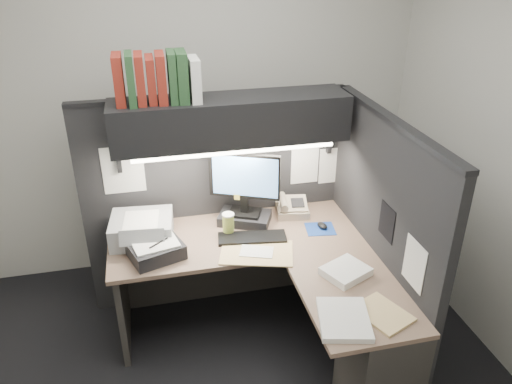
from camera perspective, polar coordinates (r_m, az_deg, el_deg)
floor at (r=3.47m, az=-2.04°, el=-20.36°), size 3.50×3.50×0.00m
wall_back at (r=4.03m, az=-6.61°, el=9.39°), size 3.50×0.04×2.70m
partition_back at (r=3.72m, az=-4.60°, el=-1.26°), size 1.90×0.06×1.60m
partition_right at (r=3.36m, az=13.80°, el=-5.38°), size 0.06×1.50×1.60m
desk at (r=3.25m, az=5.44°, el=-13.74°), size 1.70×1.53×0.73m
overhead_shelf at (r=3.29m, az=-2.90°, el=8.26°), size 1.55×0.34×0.30m
task_light_tube at (r=3.22m, az=-2.38°, el=4.62°), size 1.32×0.04×0.04m
monitor at (r=3.49m, az=-1.31°, el=-0.48°), size 0.47×0.35×0.54m
keyboard at (r=3.40m, az=-0.45°, el=-5.25°), size 0.48×0.22×0.02m
mousepad at (r=3.54m, az=7.34°, el=-4.20°), size 0.22×0.21×0.00m
mouse at (r=3.55m, az=7.58°, el=-3.82°), size 0.08×0.10×0.03m
telephone at (r=3.70m, az=4.15°, el=-1.77°), size 0.26×0.27×0.09m
coffee_cup at (r=3.43m, az=-3.18°, el=-3.74°), size 0.10×0.10×0.15m
printer at (r=3.45m, az=-12.90°, el=-4.11°), size 0.44×0.38×0.16m
notebook_stack at (r=3.27m, az=-11.37°, el=-6.54°), size 0.39×0.36×0.10m
open_folder at (r=3.26m, az=0.08°, el=-6.91°), size 0.53×0.42×0.01m
paper_stack_a at (r=3.11m, az=10.21°, el=-8.92°), size 0.32×0.30×0.05m
paper_stack_b at (r=2.78m, az=10.01°, el=-14.12°), size 0.33×0.38×0.03m
manila_stack at (r=2.87m, az=14.26°, el=-13.33°), size 0.32×0.35×0.02m
binder_row at (r=3.16m, az=-11.23°, el=12.62°), size 0.51×0.25×0.31m
pinned_papers at (r=3.35m, az=2.86°, el=0.38°), size 1.76×1.31×0.51m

